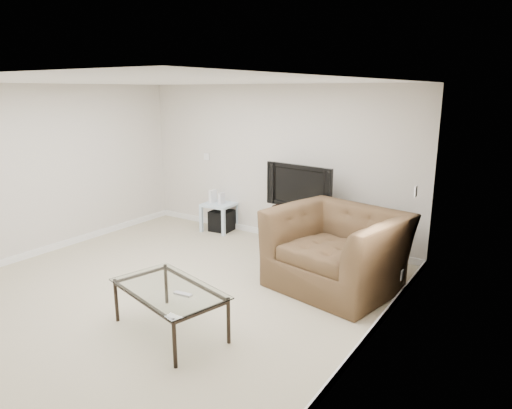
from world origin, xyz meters
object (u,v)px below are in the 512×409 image
Objects in this scene: side_table at (220,217)px; recliner at (337,237)px; tv_stand at (303,227)px; television at (303,186)px; coffee_table at (170,310)px; subwoofer at (222,221)px.

recliner is at bearing -22.05° from side_table.
recliner is (2.67, -1.08, 0.41)m from side_table.
recliner is (1.03, -1.08, 0.32)m from tv_stand.
television reaches higher than coffee_table.
television is 1.80m from subwoofer.
television is at bearing 145.83° from recliner.
subwoofer is 0.24× the size of recliner.
recliner is at bearing -38.08° from television.
side_table is 3.48m from coffee_table.
television is (-0.00, -0.03, 0.67)m from tv_stand.
television reaches higher than side_table.
tv_stand is at bearing 90.09° from television.
recliner is (1.04, -1.05, -0.34)m from television.
television is at bearing 91.40° from coffee_table.
subwoofer is at bearing 37.06° from side_table.
subwoofer is 3.49m from coffee_table.
subwoofer is at bearing -173.69° from tv_stand.
recliner is 1.22× the size of coffee_table.
side_table is at bearing 119.27° from coffee_table.
recliner reaches higher than coffee_table.
recliner is at bearing 63.82° from coffee_table.
television is 1.80m from side_table.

